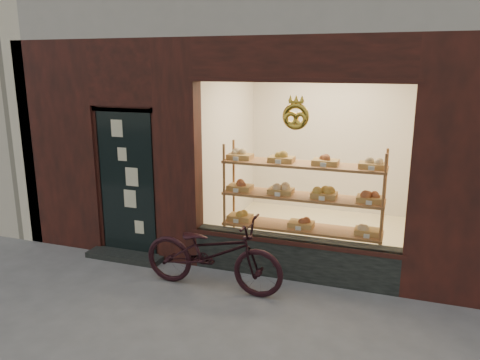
% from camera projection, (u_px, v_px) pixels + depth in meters
% --- Properties ---
extents(display_shelf, '(2.20, 0.45, 1.70)m').
position_uv_depth(display_shelf, '(302.00, 206.00, 6.43)').
color(display_shelf, olive).
rests_on(display_shelf, ground).
extents(bicycle, '(1.84, 0.66, 0.96)m').
position_uv_depth(bicycle, '(213.00, 253.00, 5.82)').
color(bicycle, black).
rests_on(bicycle, ground).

